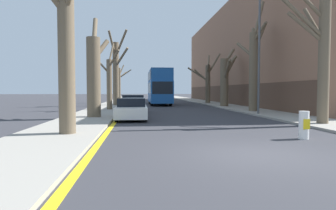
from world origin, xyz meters
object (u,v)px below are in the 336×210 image
(parked_car_0, at_px, (131,109))
(parked_car_1, at_px, (133,105))
(street_tree_right_3, at_px, (207,81))
(double_decker_bus, at_px, (159,85))
(street_tree_right_1, at_px, (254,64))
(lamp_post, at_px, (258,49))
(street_tree_left_2, at_px, (109,81))
(street_tree_right_0, at_px, (321,54))
(street_tree_right_2, at_px, (225,79))
(traffic_bollard, at_px, (304,125))
(street_tree_left_4, at_px, (119,82))
(street_tree_left_0, at_px, (67,33))
(street_tree_left_3, at_px, (116,71))
(street_tree_left_1, at_px, (94,73))

(parked_car_0, bearing_deg, parked_car_1, 90.00)
(street_tree_right_3, bearing_deg, double_decker_bus, -163.44)
(street_tree_right_1, distance_m, lamp_post, 3.13)
(street_tree_left_2, relative_size, street_tree_right_0, 0.82)
(street_tree_right_3, bearing_deg, street_tree_right_0, -90.35)
(street_tree_right_2, bearing_deg, lamp_post, -94.04)
(parked_car_0, bearing_deg, street_tree_left_2, 104.20)
(street_tree_right_0, xyz_separation_m, lamp_post, (-0.61, 6.63, 1.13))
(parked_car_0, bearing_deg, street_tree_right_0, -22.83)
(parked_car_1, bearing_deg, street_tree_right_3, 59.29)
(traffic_bollard, bearing_deg, street_tree_left_2, 117.53)
(street_tree_left_4, bearing_deg, lamp_post, -63.17)
(street_tree_left_2, height_order, street_tree_right_2, street_tree_right_2)
(double_decker_bus, bearing_deg, street_tree_right_1, -64.67)
(street_tree_left_2, distance_m, lamp_post, 13.11)
(street_tree_left_0, bearing_deg, parked_car_1, 79.10)
(street_tree_left_0, height_order, street_tree_right_3, street_tree_left_0)
(street_tree_right_3, bearing_deg, parked_car_1, -120.71)
(street_tree_left_4, height_order, double_decker_bus, street_tree_left_4)
(street_tree_right_0, bearing_deg, street_tree_right_1, 88.57)
(street_tree_left_0, relative_size, street_tree_left_3, 1.01)
(street_tree_left_3, bearing_deg, street_tree_right_3, 22.48)
(street_tree_left_4, bearing_deg, street_tree_right_1, -58.07)
(street_tree_left_3, distance_m, double_decker_bus, 6.26)
(street_tree_right_1, bearing_deg, parked_car_0, -151.38)
(parked_car_0, bearing_deg, lamp_post, 15.59)
(lamp_post, bearing_deg, street_tree_left_3, 127.97)
(lamp_post, height_order, traffic_bollard, lamp_post)
(street_tree_left_0, distance_m, street_tree_left_2, 15.49)
(street_tree_left_2, relative_size, street_tree_right_3, 0.90)
(street_tree_left_0, distance_m, street_tree_right_3, 31.13)
(street_tree_left_4, xyz_separation_m, street_tree_right_1, (12.30, -19.74, 0.98))
(street_tree_left_1, xyz_separation_m, street_tree_right_2, (12.28, 12.21, 0.12))
(street_tree_left_3, bearing_deg, street_tree_left_0, -90.32)
(street_tree_left_0, height_order, parked_car_1, street_tree_left_0)
(street_tree_left_0, height_order, double_decker_bus, street_tree_left_0)
(street_tree_right_1, bearing_deg, parked_car_1, -179.62)
(parked_car_0, xyz_separation_m, lamp_post, (9.10, 2.54, 4.16))
(street_tree_left_3, distance_m, street_tree_right_1, 16.77)
(street_tree_right_1, height_order, traffic_bollard, street_tree_right_1)
(street_tree_left_3, bearing_deg, parked_car_0, -82.69)
(street_tree_left_2, xyz_separation_m, street_tree_right_1, (12.18, -3.35, 1.29))
(street_tree_left_1, bearing_deg, parked_car_0, -23.92)
(street_tree_left_4, bearing_deg, double_decker_bus, -43.82)
(double_decker_bus, bearing_deg, street_tree_left_4, 136.18)
(street_tree_left_3, distance_m, lamp_post, 18.35)
(parked_car_1, bearing_deg, double_decker_bus, 78.11)
(street_tree_left_4, distance_m, parked_car_1, 20.07)
(traffic_bollard, bearing_deg, street_tree_right_0, 51.95)
(street_tree_left_1, distance_m, street_tree_left_3, 15.97)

